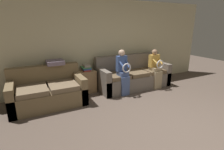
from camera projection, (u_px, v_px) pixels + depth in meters
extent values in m
plane|color=brown|center=(190.00, 139.00, 2.94)|extent=(14.00, 14.00, 0.00)
cube|color=beige|center=(109.00, 44.00, 5.25)|extent=(7.21, 0.06, 2.55)
cube|color=#70665B|center=(134.00, 81.00, 5.30)|extent=(2.21, 0.86, 0.41)
cube|color=#70665B|center=(128.00, 63.00, 5.45)|extent=(2.21, 0.20, 0.55)
cube|color=#70665B|center=(103.00, 81.00, 4.82)|extent=(0.16, 0.86, 0.68)
cube|color=#70665B|center=(160.00, 72.00, 5.71)|extent=(0.16, 0.86, 0.68)
cube|color=brown|center=(117.00, 76.00, 4.87)|extent=(0.59, 0.62, 0.11)
cube|color=brown|center=(136.00, 73.00, 5.14)|extent=(0.59, 0.62, 0.11)
cube|color=brown|center=(153.00, 71.00, 5.42)|extent=(0.59, 0.62, 0.11)
cube|color=brown|center=(49.00, 97.00, 4.14)|extent=(1.67, 0.94, 0.40)
cube|color=brown|center=(45.00, 75.00, 4.33)|extent=(1.67, 0.20, 0.49)
cube|color=brown|center=(12.00, 98.00, 3.78)|extent=(0.16, 0.94, 0.64)
cube|color=brown|center=(79.00, 87.00, 4.44)|extent=(0.16, 0.94, 0.64)
cube|color=#7A664C|center=(32.00, 90.00, 3.84)|extent=(0.63, 0.70, 0.11)
cube|color=#7A664C|center=(63.00, 86.00, 4.13)|extent=(0.63, 0.70, 0.11)
cube|color=#475B8E|center=(125.00, 86.00, 4.68)|extent=(0.24, 0.10, 0.52)
cube|color=#475B8E|center=(123.00, 74.00, 4.71)|extent=(0.24, 0.28, 0.11)
cube|color=#3D5693|center=(122.00, 64.00, 4.69)|extent=(0.28, 0.14, 0.42)
sphere|color=#DBB293|center=(122.00, 53.00, 4.61)|extent=(0.18, 0.18, 0.18)
torus|color=silver|center=(127.00, 68.00, 4.48)|extent=(0.25, 0.04, 0.25)
cylinder|color=#3D5693|center=(121.00, 64.00, 4.53)|extent=(0.09, 0.31, 0.23)
cylinder|color=#3D5693|center=(127.00, 63.00, 4.61)|extent=(0.09, 0.31, 0.23)
cube|color=tan|center=(157.00, 80.00, 5.16)|extent=(0.26, 0.10, 0.52)
cube|color=tan|center=(155.00, 69.00, 5.19)|extent=(0.26, 0.28, 0.11)
cube|color=gold|center=(154.00, 61.00, 5.19)|extent=(0.31, 0.14, 0.36)
sphere|color=#A37A5B|center=(155.00, 52.00, 5.11)|extent=(0.16, 0.16, 0.16)
torus|color=silver|center=(160.00, 64.00, 4.97)|extent=(0.25, 0.04, 0.25)
cylinder|color=gold|center=(154.00, 61.00, 5.02)|extent=(0.11, 0.31, 0.21)
cylinder|color=gold|center=(160.00, 60.00, 5.11)|extent=(0.11, 0.31, 0.21)
cube|color=#9E7A51|center=(87.00, 81.00, 4.93)|extent=(0.44, 0.41, 0.61)
cube|color=tan|center=(86.00, 71.00, 4.85)|extent=(0.46, 0.43, 0.02)
cube|color=#BC3833|center=(86.00, 70.00, 4.85)|extent=(0.19, 0.26, 0.04)
cube|color=#33569E|center=(86.00, 69.00, 4.84)|extent=(0.23, 0.26, 0.05)
cube|color=#3D8451|center=(86.00, 67.00, 4.81)|extent=(0.25, 0.24, 0.04)
cube|color=gray|center=(86.00, 66.00, 4.80)|extent=(0.16, 0.25, 0.06)
cube|color=slate|center=(55.00, 62.00, 4.37)|extent=(0.41, 0.41, 0.10)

